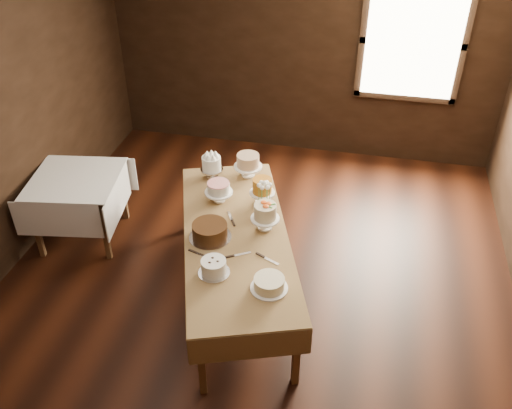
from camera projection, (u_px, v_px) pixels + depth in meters
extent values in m
cube|color=black|center=(252.00, 296.00, 5.32)|extent=(5.00, 6.00, 0.01)
cube|color=black|center=(304.00, 50.00, 6.91)|extent=(5.00, 0.02, 2.80)
cube|color=#FFEABF|center=(413.00, 44.00, 6.51)|extent=(1.10, 0.05, 1.30)
cube|color=#4F331B|center=(202.00, 365.00, 4.25)|extent=(0.07, 0.07, 0.66)
cube|color=#4F331B|center=(194.00, 204.00, 6.02)|extent=(0.07, 0.07, 0.66)
cube|color=#4F331B|center=(296.00, 355.00, 4.32)|extent=(0.07, 0.07, 0.66)
cube|color=#4F331B|center=(261.00, 199.00, 6.09)|extent=(0.07, 0.07, 0.66)
cube|color=#4F331B|center=(236.00, 237.00, 4.96)|extent=(1.57, 2.45, 0.04)
cube|color=olive|center=(236.00, 234.00, 4.94)|extent=(1.65, 2.53, 0.01)
cube|color=#4F331B|center=(36.00, 229.00, 5.62)|extent=(0.06, 0.06, 0.70)
cube|color=#4F331B|center=(61.00, 190.00, 6.20)|extent=(0.06, 0.06, 0.70)
cube|color=#4F331B|center=(105.00, 231.00, 5.58)|extent=(0.06, 0.06, 0.70)
cube|color=#4F331B|center=(123.00, 192.00, 6.16)|extent=(0.06, 0.06, 0.70)
cube|color=#4F331B|center=(75.00, 181.00, 5.68)|extent=(0.93, 0.93, 0.04)
cube|color=white|center=(74.00, 179.00, 5.66)|extent=(1.03, 1.03, 0.01)
cylinder|color=silver|center=(212.00, 172.00, 5.69)|extent=(0.23, 0.23, 0.11)
cylinder|color=white|center=(211.00, 162.00, 5.62)|extent=(0.28, 0.28, 0.14)
cylinder|color=white|center=(248.00, 170.00, 5.71)|extent=(0.29, 0.29, 0.13)
cylinder|color=tan|center=(248.00, 160.00, 5.63)|extent=(0.25, 0.25, 0.13)
cylinder|color=white|center=(219.00, 196.00, 5.34)|extent=(0.27, 0.27, 0.12)
cylinder|color=white|center=(218.00, 187.00, 5.28)|extent=(0.31, 0.31, 0.09)
cylinder|color=white|center=(262.00, 197.00, 5.30)|extent=(0.25, 0.25, 0.14)
cylinder|color=#B76F1A|center=(262.00, 185.00, 5.22)|extent=(0.25, 0.25, 0.14)
cylinder|color=silver|center=(210.00, 237.00, 4.89)|extent=(0.38, 0.38, 0.01)
cylinder|color=#3B200C|center=(210.00, 231.00, 4.85)|extent=(0.43, 0.43, 0.13)
cylinder|color=white|center=(265.00, 222.00, 4.98)|extent=(0.26, 0.26, 0.13)
cylinder|color=beige|center=(265.00, 210.00, 4.90)|extent=(0.28, 0.28, 0.14)
cylinder|color=silver|center=(214.00, 273.00, 4.51)|extent=(0.26, 0.26, 0.01)
cylinder|color=white|center=(214.00, 267.00, 4.47)|extent=(0.27, 0.27, 0.12)
cylinder|color=white|center=(269.00, 288.00, 4.37)|extent=(0.30, 0.30, 0.01)
cylinder|color=beige|center=(269.00, 283.00, 4.34)|extent=(0.34, 0.34, 0.09)
cube|color=silver|center=(243.00, 254.00, 4.71)|extent=(0.22, 0.15, 0.01)
cube|color=silver|center=(271.00, 261.00, 4.63)|extent=(0.23, 0.13, 0.01)
cube|color=silver|center=(230.00, 216.00, 5.16)|extent=(0.14, 0.22, 0.01)
cube|color=silver|center=(205.00, 256.00, 4.69)|extent=(0.24, 0.09, 0.01)
imported|color=#2D2823|center=(264.00, 207.00, 5.18)|extent=(0.16, 0.16, 0.13)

